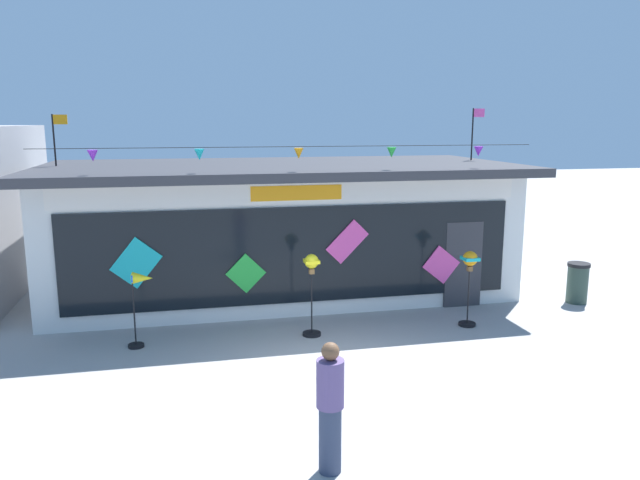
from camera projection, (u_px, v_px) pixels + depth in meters
ground_plane at (332, 377)px, 10.35m from camera, size 80.00×80.00×0.00m
kite_shop_building at (280, 227)px, 15.47m from camera, size 11.30×5.59×4.61m
wind_spinner_far_left at (141, 293)px, 11.56m from camera, size 0.56×0.31×1.47m
wind_spinner_left at (312, 279)px, 12.16m from camera, size 0.38×0.38×1.68m
wind_spinner_center_left at (470, 271)px, 12.75m from camera, size 0.36×0.36×1.61m
person_mid_plaza at (330, 407)px, 7.41m from camera, size 0.34×0.34×1.68m
trash_bin at (577, 283)px, 14.53m from camera, size 0.52×0.52×0.97m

